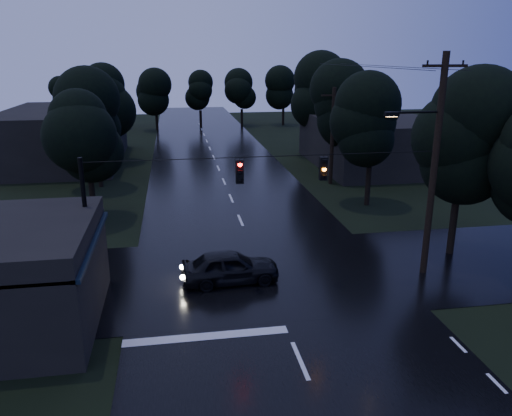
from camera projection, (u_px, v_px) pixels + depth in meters
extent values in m
cube|color=black|center=(224.00, 182.00, 40.31)|extent=(12.00, 120.00, 0.02)
cube|color=black|center=(263.00, 274.00, 23.34)|extent=(60.00, 9.00, 0.02)
cube|color=black|center=(6.00, 247.00, 18.01)|extent=(6.00, 7.00, 0.12)
cube|color=black|center=(92.00, 242.00, 18.48)|extent=(0.30, 7.00, 0.15)
cylinder|color=black|center=(77.00, 324.00, 16.12)|extent=(0.10, 0.10, 3.00)
cylinder|color=black|center=(101.00, 254.00, 21.78)|extent=(0.10, 0.10, 3.00)
cube|color=#EEA45F|center=(86.00, 276.00, 17.27)|extent=(0.06, 1.60, 0.50)
cube|color=#EEA45F|center=(97.00, 248.00, 19.81)|extent=(0.06, 1.20, 0.50)
cube|color=black|center=(371.00, 142.00, 45.62)|extent=(10.00, 14.00, 4.40)
cube|color=black|center=(64.00, 136.00, 46.82)|extent=(10.00, 16.00, 5.00)
cylinder|color=black|center=(434.00, 169.00, 22.10)|extent=(0.30, 0.30, 10.00)
cube|color=black|center=(445.00, 66.00, 20.80)|extent=(2.00, 0.12, 0.12)
cylinder|color=black|center=(416.00, 112.00, 21.19)|extent=(2.20, 0.10, 0.10)
cube|color=black|center=(392.00, 114.00, 21.03)|extent=(0.60, 0.25, 0.18)
cube|color=#FFB266|center=(391.00, 116.00, 21.06)|extent=(0.45, 0.18, 0.03)
cylinder|color=black|center=(332.00, 137.00, 38.62)|extent=(0.30, 0.30, 7.50)
cube|color=black|center=(334.00, 95.00, 37.69)|extent=(2.00, 0.12, 0.12)
cylinder|color=black|center=(87.00, 230.00, 20.35)|extent=(0.18, 0.18, 6.00)
cylinder|color=black|center=(268.00, 156.00, 20.69)|extent=(15.00, 0.03, 0.03)
cube|color=black|center=(240.00, 172.00, 20.68)|extent=(0.32, 0.25, 1.00)
sphere|color=#FF0C07|center=(240.00, 172.00, 20.54)|extent=(0.18, 0.18, 0.18)
cube|color=black|center=(323.00, 169.00, 21.24)|extent=(0.32, 0.25, 1.00)
sphere|color=orange|center=(324.00, 169.00, 21.10)|extent=(0.18, 0.18, 0.18)
cylinder|color=black|center=(453.00, 228.00, 25.43)|extent=(0.36, 0.36, 2.80)
sphere|color=black|center=(461.00, 162.00, 24.43)|extent=(4.48, 4.48, 4.48)
sphere|color=black|center=(464.00, 138.00, 24.08)|extent=(4.48, 4.48, 4.48)
sphere|color=black|center=(467.00, 113.00, 23.72)|extent=(4.48, 4.48, 4.48)
cylinder|color=black|center=(93.00, 199.00, 31.01)|extent=(0.36, 0.36, 2.45)
sphere|color=black|center=(88.00, 152.00, 30.13)|extent=(3.92, 3.92, 3.92)
sphere|color=black|center=(86.00, 135.00, 29.82)|extent=(3.92, 3.92, 3.92)
sphere|color=black|center=(84.00, 117.00, 29.51)|extent=(3.92, 3.92, 3.92)
cylinder|color=black|center=(100.00, 170.00, 38.43)|extent=(0.36, 0.36, 2.62)
sphere|color=black|center=(96.00, 129.00, 37.49)|extent=(4.20, 4.20, 4.20)
sphere|color=black|center=(94.00, 114.00, 37.16)|extent=(4.20, 4.20, 4.20)
sphere|color=black|center=(93.00, 98.00, 36.83)|extent=(4.20, 4.20, 4.20)
cylinder|color=black|center=(107.00, 147.00, 47.74)|extent=(0.36, 0.36, 2.80)
sphere|color=black|center=(104.00, 111.00, 46.74)|extent=(4.48, 4.48, 4.48)
sphere|color=black|center=(103.00, 98.00, 46.38)|extent=(4.48, 4.48, 4.48)
sphere|color=black|center=(101.00, 84.00, 46.03)|extent=(4.48, 4.48, 4.48)
cylinder|color=black|center=(368.00, 186.00, 33.79)|extent=(0.36, 0.36, 2.62)
sphere|color=black|center=(371.00, 139.00, 32.85)|extent=(4.20, 4.20, 4.20)
sphere|color=black|center=(372.00, 122.00, 32.52)|extent=(4.20, 4.20, 4.20)
sphere|color=black|center=(373.00, 105.00, 32.19)|extent=(4.20, 4.20, 4.20)
cylinder|color=black|center=(339.00, 161.00, 41.40)|extent=(0.36, 0.36, 2.80)
sphere|color=black|center=(341.00, 120.00, 40.40)|extent=(4.48, 4.48, 4.48)
sphere|color=black|center=(341.00, 105.00, 40.04)|extent=(4.48, 4.48, 4.48)
sphere|color=black|center=(342.00, 89.00, 39.69)|extent=(4.48, 4.48, 4.48)
cylinder|color=black|center=(313.00, 140.00, 50.89)|extent=(0.36, 0.36, 2.97)
sphere|color=black|center=(314.00, 104.00, 49.83)|extent=(4.76, 4.76, 4.76)
sphere|color=black|center=(315.00, 91.00, 49.45)|extent=(4.76, 4.76, 4.76)
sphere|color=black|center=(315.00, 78.00, 49.08)|extent=(4.76, 4.76, 4.76)
imported|color=black|center=(230.00, 267.00, 22.34)|extent=(4.43, 1.94, 1.48)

